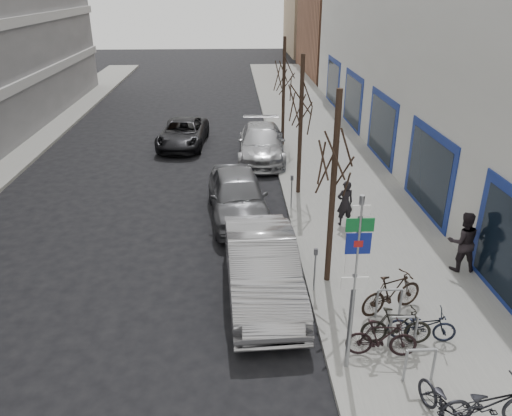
{
  "coord_description": "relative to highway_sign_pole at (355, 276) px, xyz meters",
  "views": [
    {
      "loc": [
        0.01,
        -8.42,
        7.78
      ],
      "look_at": [
        0.64,
        4.4,
        2.0
      ],
      "focal_mm": 35.0,
      "sensor_mm": 36.0,
      "label": 1
    }
  ],
  "objects": [
    {
      "name": "ground",
      "position": [
        -2.4,
        0.01,
        -2.46
      ],
      "size": [
        120.0,
        120.0,
        0.0
      ],
      "primitive_type": "plane",
      "color": "black",
      "rests_on": "ground"
    },
    {
      "name": "sidewalk_east",
      "position": [
        2.1,
        10.01,
        -2.38
      ],
      "size": [
        5.0,
        70.0,
        0.15
      ],
      "primitive_type": "cube",
      "color": "slate",
      "rests_on": "ground"
    },
    {
      "name": "brick_building_far",
      "position": [
        10.6,
        40.01,
        1.54
      ],
      "size": [
        12.0,
        14.0,
        8.0
      ],
      "primitive_type": "cube",
      "color": "brown",
      "rests_on": "ground"
    },
    {
      "name": "tan_building_far",
      "position": [
        11.1,
        55.01,
        2.04
      ],
      "size": [
        13.0,
        12.0,
        9.0
      ],
      "primitive_type": "cube",
      "color": "#937A5B",
      "rests_on": "ground"
    },
    {
      "name": "highway_sign_pole",
      "position": [
        0.0,
        0.0,
        0.0
      ],
      "size": [
        0.55,
        0.1,
        4.2
      ],
      "color": "gray",
      "rests_on": "ground"
    },
    {
      "name": "bike_rack",
      "position": [
        1.4,
        0.61,
        -1.8
      ],
      "size": [
        0.66,
        2.26,
        0.83
      ],
      "color": "gray",
      "rests_on": "sidewalk_east"
    },
    {
      "name": "tree_near",
      "position": [
        0.2,
        3.51,
        1.65
      ],
      "size": [
        1.8,
        1.8,
        5.5
      ],
      "color": "black",
      "rests_on": "ground"
    },
    {
      "name": "tree_mid",
      "position": [
        0.2,
        10.01,
        1.65
      ],
      "size": [
        1.8,
        1.8,
        5.5
      ],
      "color": "black",
      "rests_on": "ground"
    },
    {
      "name": "tree_far",
      "position": [
        0.2,
        16.51,
        1.65
      ],
      "size": [
        1.8,
        1.8,
        5.5
      ],
      "color": "black",
      "rests_on": "ground"
    },
    {
      "name": "meter_front",
      "position": [
        -0.25,
        3.01,
        -1.54
      ],
      "size": [
        0.1,
        0.08,
        1.27
      ],
      "color": "gray",
      "rests_on": "sidewalk_east"
    },
    {
      "name": "meter_mid",
      "position": [
        -0.25,
        8.51,
        -1.54
      ],
      "size": [
        0.1,
        0.08,
        1.27
      ],
      "color": "gray",
      "rests_on": "sidewalk_east"
    },
    {
      "name": "meter_back",
      "position": [
        -0.25,
        14.01,
        -1.54
      ],
      "size": [
        0.1,
        0.08,
        1.27
      ],
      "color": "gray",
      "rests_on": "sidewalk_east"
    },
    {
      "name": "bike_near_left",
      "position": [
        1.49,
        -1.72,
        -1.78
      ],
      "size": [
        0.95,
        1.81,
        1.06
      ],
      "primitive_type": "imported",
      "rotation": [
        0.0,
        0.0,
        0.26
      ],
      "color": "black",
      "rests_on": "sidewalk_east"
    },
    {
      "name": "bike_near_right",
      "position": [
        0.82,
        0.31,
        -1.82
      ],
      "size": [
        1.64,
        0.64,
        0.97
      ],
      "primitive_type": "imported",
      "rotation": [
        0.0,
        0.0,
        1.47
      ],
      "color": "black",
      "rests_on": "sidewalk_east"
    },
    {
      "name": "bike_mid_curb",
      "position": [
        1.91,
        0.81,
        -1.83
      ],
      "size": [
        1.62,
        0.72,
        0.95
      ],
      "primitive_type": "imported",
      "rotation": [
        0.0,
        0.0,
        1.41
      ],
      "color": "black",
      "rests_on": "sidewalk_east"
    },
    {
      "name": "bike_mid_inner",
      "position": [
        1.27,
        0.71,
        -1.81
      ],
      "size": [
        1.67,
        0.62,
        0.99
      ],
      "primitive_type": "imported",
      "rotation": [
        0.0,
        0.0,
        1.49
      ],
      "color": "black",
      "rests_on": "sidewalk_east"
    },
    {
      "name": "bike_far_curb",
      "position": [
        2.28,
        -1.65,
        -1.74
      ],
      "size": [
        1.87,
        0.61,
        1.13
      ],
      "primitive_type": "imported",
      "rotation": [
        0.0,
        0.0,
        1.6
      ],
      "color": "black",
      "rests_on": "sidewalk_east"
    },
    {
      "name": "bike_far_inner",
      "position": [
        1.54,
        1.95,
        -1.75
      ],
      "size": [
        1.9,
        1.19,
        1.11
      ],
      "primitive_type": "imported",
      "rotation": [
        0.0,
        0.0,
        1.95
      ],
      "color": "black",
      "rests_on": "sidewalk_east"
    },
    {
      "name": "parked_car_front",
      "position": [
        -1.67,
        3.02,
        -1.6
      ],
      "size": [
        2.07,
        5.31,
        1.72
      ],
      "primitive_type": "imported",
      "rotation": [
        0.0,
        0.0,
        0.05
      ],
      "color": "#939397",
      "rests_on": "ground"
    },
    {
      "name": "parked_car_mid",
      "position": [
        -2.24,
        8.12,
        -1.61
      ],
      "size": [
        2.44,
        5.13,
        1.69
      ],
      "primitive_type": "imported",
      "rotation": [
        0.0,
        0.0,
        0.09
      ],
      "color": "#54555A",
      "rests_on": "ground"
    },
    {
      "name": "parked_car_back",
      "position": [
        -1.0,
        14.69,
        -1.67
      ],
      "size": [
        2.46,
        5.53,
        1.58
      ],
      "primitive_type": "imported",
      "rotation": [
        0.0,
        0.0,
        -0.05
      ],
      "color": "#9B9CA0",
      "rests_on": "ground"
    },
    {
      "name": "lane_car",
      "position": [
        -4.97,
        17.05,
        -1.78
      ],
      "size": [
        2.64,
        5.05,
        1.36
      ],
      "primitive_type": "imported",
      "rotation": [
        0.0,
        0.0,
        -0.08
      ],
      "color": "black",
      "rests_on": "ground"
    },
    {
      "name": "pedestrian_near",
      "position": [
        1.4,
        6.99,
        -1.5
      ],
      "size": [
        0.65,
        0.49,
        1.61
      ],
      "primitive_type": "imported",
      "rotation": [
        0.0,
        0.0,
        3.34
      ],
      "color": "black",
      "rests_on": "sidewalk_east"
    },
    {
      "name": "pedestrian_far",
      "position": [
        4.14,
        3.88,
        -1.39
      ],
      "size": [
        0.7,
        0.49,
        1.84
      ],
      "primitive_type": "imported",
      "rotation": [
        0.0,
        0.0,
        3.1
      ],
      "color": "black",
      "rests_on": "sidewalk_east"
    }
  ]
}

